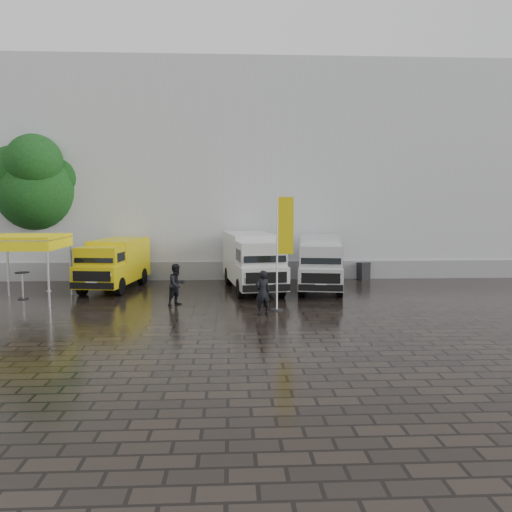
# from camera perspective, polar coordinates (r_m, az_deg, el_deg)

# --- Properties ---
(ground) EXTENTS (120.00, 120.00, 0.00)m
(ground) POSITION_cam_1_polar(r_m,az_deg,el_deg) (19.81, 3.79, -6.14)
(ground) COLOR black
(ground) RESTS_ON ground
(exhibition_hall) EXTENTS (44.00, 16.00, 12.00)m
(exhibition_hall) POSITION_cam_1_polar(r_m,az_deg,el_deg) (35.54, 4.11, 8.97)
(exhibition_hall) COLOR silver
(exhibition_hall) RESTS_ON ground
(hall_plinth) EXTENTS (44.00, 0.15, 1.00)m
(hall_plinth) POSITION_cam_1_polar(r_m,az_deg,el_deg) (27.76, 6.02, -1.60)
(hall_plinth) COLOR gray
(hall_plinth) RESTS_ON ground
(van_yellow) EXTENTS (2.71, 5.42, 2.40)m
(van_yellow) POSITION_cam_1_polar(r_m,az_deg,el_deg) (25.22, -15.92, -0.98)
(van_yellow) COLOR yellow
(van_yellow) RESTS_ON ground
(van_white) EXTENTS (2.96, 6.48, 2.71)m
(van_white) POSITION_cam_1_polar(r_m,az_deg,el_deg) (23.99, -0.39, -0.71)
(van_white) COLOR silver
(van_white) RESTS_ON ground
(van_silver) EXTENTS (2.90, 6.09, 2.54)m
(van_silver) POSITION_cam_1_polar(r_m,az_deg,el_deg) (24.32, 7.35, -0.88)
(van_silver) COLOR silver
(van_silver) RESTS_ON ground
(canopy_tent) EXTENTS (3.01, 3.01, 2.84)m
(canopy_tent) POSITION_cam_1_polar(r_m,az_deg,el_deg) (23.23, -24.91, 1.69)
(canopy_tent) COLOR silver
(canopy_tent) RESTS_ON ground
(flagpole) EXTENTS (0.88, 0.50, 4.60)m
(flagpole) POSITION_cam_1_polar(r_m,az_deg,el_deg) (19.34, 2.96, 1.19)
(flagpole) COLOR black
(flagpole) RESTS_ON ground
(tree) EXTENTS (4.49, 4.49, 8.05)m
(tree) POSITION_cam_1_polar(r_m,az_deg,el_deg) (29.98, -23.75, 7.43)
(tree) COLOR black
(tree) RESTS_ON ground
(cocktail_table) EXTENTS (0.60, 0.60, 1.19)m
(cocktail_table) POSITION_cam_1_polar(r_m,az_deg,el_deg) (24.09, -25.11, -3.09)
(cocktail_table) COLOR black
(cocktail_table) RESTS_ON ground
(wheelie_bin) EXTENTS (0.72, 0.72, 0.95)m
(wheelie_bin) POSITION_cam_1_polar(r_m,az_deg,el_deg) (28.03, 12.19, -1.68)
(wheelie_bin) COLOR black
(wheelie_bin) RESTS_ON ground
(person_front) EXTENTS (0.72, 0.60, 1.68)m
(person_front) POSITION_cam_1_polar(r_m,az_deg,el_deg) (18.78, 0.75, -4.19)
(person_front) COLOR black
(person_front) RESTS_ON ground
(person_tent) EXTENTS (1.03, 1.05, 1.71)m
(person_tent) POSITION_cam_1_polar(r_m,az_deg,el_deg) (20.74, -9.03, -3.25)
(person_tent) COLOR black
(person_tent) RESTS_ON ground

